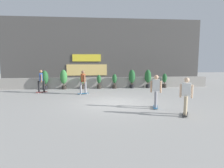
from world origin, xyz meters
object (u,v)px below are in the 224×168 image
potted_plant_7 (165,80)px  skater_far_left (83,81)px  potted_plant_1 (64,78)px  potted_plant_4 (114,81)px  potted_plant_6 (148,77)px  potted_plant_2 (82,81)px  skater_foreground (156,90)px  potted_plant_0 (45,78)px  skater_far_right (186,95)px  potted_plant_3 (99,81)px  potted_plant_5 (132,77)px  skater_mid_plaza (41,80)px

potted_plant_7 → skater_far_left: size_ratio=0.73×
potted_plant_1 → potted_plant_4: potted_plant_1 is taller
potted_plant_1 → potted_plant_6: 7.12m
potted_plant_2 → skater_foreground: (4.01, -6.92, 0.31)m
potted_plant_2 → potted_plant_6: 5.62m
potted_plant_4 → potted_plant_0: bearing=180.0°
skater_foreground → skater_far_right: size_ratio=1.00×
potted_plant_0 → potted_plant_3: 4.41m
skater_far_right → potted_plant_1: bearing=127.4°
potted_plant_3 → potted_plant_1: bearing=-180.0°
potted_plant_0 → potted_plant_4: bearing=0.0°
potted_plant_2 → skater_foreground: 8.00m
potted_plant_2 → skater_far_left: size_ratio=0.70×
potted_plant_3 → skater_far_right: size_ratio=0.69×
potted_plant_4 → skater_far_left: 3.61m
potted_plant_7 → skater_foreground: 7.59m
potted_plant_4 → potted_plant_5: 1.52m
potted_plant_2 → potted_plant_4: potted_plant_4 is taller
potted_plant_3 → skater_mid_plaza: size_ratio=0.69×
potted_plant_0 → potted_plant_2: size_ratio=1.31×
skater_foreground → skater_mid_plaza: bearing=142.5°
potted_plant_7 → skater_foreground: skater_foreground is taller
potted_plant_2 → potted_plant_6: size_ratio=0.76×
skater_far_right → potted_plant_7: bearing=75.1°
potted_plant_1 → potted_plant_5: bearing=0.0°
potted_plant_2 → potted_plant_7: bearing=0.0°
potted_plant_5 → potted_plant_2: bearing=180.0°
potted_plant_6 → potted_plant_7: bearing=0.0°
potted_plant_4 → potted_plant_2: bearing=180.0°
potted_plant_1 → potted_plant_5: size_ratio=1.02×
potted_plant_4 → potted_plant_6: (2.90, 0.00, 0.26)m
potted_plant_5 → skater_far_left: size_ratio=0.93×
skater_mid_plaza → skater_far_right: same height
potted_plant_7 → potted_plant_6: bearing=180.0°
potted_plant_4 → skater_far_right: 8.65m
potted_plant_4 → skater_foreground: bearing=-79.4°
potted_plant_5 → potted_plant_7: bearing=0.0°
skater_far_right → potted_plant_3: bearing=112.6°
potted_plant_0 → potted_plant_5: potted_plant_5 is taller
potted_plant_7 → skater_mid_plaza: skater_mid_plaza is taller
potted_plant_1 → potted_plant_4: size_ratio=1.32×
skater_foreground → skater_far_left: bearing=131.2°
potted_plant_0 → potted_plant_6: (8.62, 0.00, 0.01)m
potted_plant_6 → skater_mid_plaza: bearing=-169.2°
potted_plant_3 → skater_foreground: size_ratio=0.69×
potted_plant_3 → potted_plant_6: (4.22, -0.00, 0.31)m
potted_plant_6 → skater_mid_plaza: size_ratio=0.93×
potted_plant_7 → potted_plant_3: bearing=180.0°
potted_plant_2 → skater_mid_plaza: size_ratio=0.70×
potted_plant_4 → skater_mid_plaza: (-5.62, -1.62, 0.28)m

